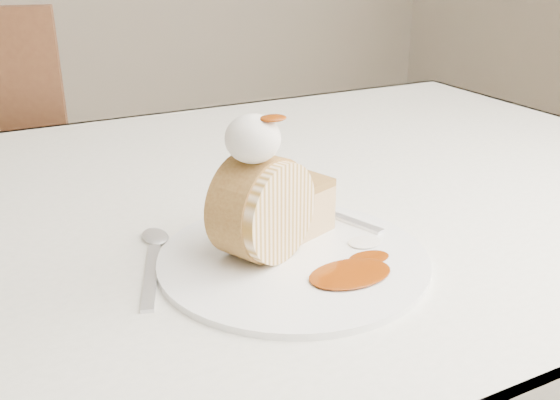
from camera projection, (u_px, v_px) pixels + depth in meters
name	position (u px, v px, depth m)	size (l,w,h in m)	color
table	(238.00, 256.00, 0.84)	(1.40, 0.90, 0.75)	white
plate	(293.00, 258.00, 0.64)	(0.28, 0.28, 0.01)	white
roulade_slice	(262.00, 208.00, 0.62)	(0.10, 0.10, 0.06)	#FFDEB1
cake_chunk	(298.00, 208.00, 0.68)	(0.06, 0.06, 0.05)	#A27B3D
whipped_cream	(253.00, 139.00, 0.58)	(0.05, 0.05, 0.05)	white
caramel_drizzle	(273.00, 112.00, 0.57)	(0.03, 0.02, 0.01)	#762B04
caramel_pool	(350.00, 274.00, 0.60)	(0.09, 0.06, 0.00)	#762B04
fork	(339.00, 217.00, 0.72)	(0.02, 0.16, 0.00)	silver
spoon	(151.00, 275.00, 0.61)	(0.02, 0.16, 0.00)	silver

